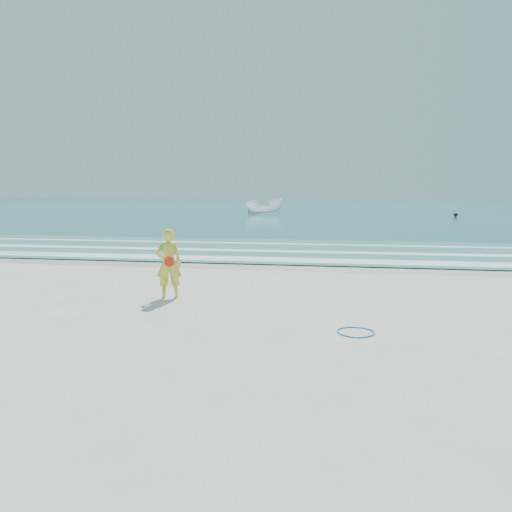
# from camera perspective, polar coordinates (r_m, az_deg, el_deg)

# --- Properties ---
(ground) EXTENTS (400.00, 400.00, 0.00)m
(ground) POSITION_cam_1_polar(r_m,az_deg,el_deg) (10.34, -7.08, -8.23)
(ground) COLOR silver
(ground) RESTS_ON ground
(wet_sand) EXTENTS (400.00, 2.40, 0.00)m
(wet_sand) POSITION_cam_1_polar(r_m,az_deg,el_deg) (18.95, 0.94, -1.06)
(wet_sand) COLOR #B2A893
(wet_sand) RESTS_ON ground
(ocean) EXTENTS (400.00, 190.00, 0.04)m
(ocean) POSITION_cam_1_polar(r_m,az_deg,el_deg) (114.58, 8.62, 5.86)
(ocean) COLOR #19727F
(ocean) RESTS_ON ground
(shallow) EXTENTS (400.00, 10.00, 0.01)m
(shallow) POSITION_cam_1_polar(r_m,az_deg,el_deg) (23.86, 2.84, 0.77)
(shallow) COLOR #59B7AD
(shallow) RESTS_ON ocean
(foam_near) EXTENTS (400.00, 1.40, 0.01)m
(foam_near) POSITION_cam_1_polar(r_m,az_deg,el_deg) (20.22, 1.52, -0.39)
(foam_near) COLOR white
(foam_near) RESTS_ON shallow
(foam_mid) EXTENTS (400.00, 0.90, 0.01)m
(foam_mid) POSITION_cam_1_polar(r_m,az_deg,el_deg) (23.07, 2.59, 0.56)
(foam_mid) COLOR white
(foam_mid) RESTS_ON shallow
(foam_far) EXTENTS (400.00, 0.60, 0.01)m
(foam_far) POSITION_cam_1_polar(r_m,az_deg,el_deg) (26.32, 3.53, 1.39)
(foam_far) COLOR white
(foam_far) RESTS_ON shallow
(hoop) EXTENTS (0.82, 0.82, 0.03)m
(hoop) POSITION_cam_1_polar(r_m,az_deg,el_deg) (10.16, 11.32, -8.52)
(hoop) COLOR blue
(hoop) RESTS_ON ground
(boat) EXTENTS (5.30, 3.71, 1.92)m
(boat) POSITION_cam_1_polar(r_m,az_deg,el_deg) (63.29, 0.97, 5.72)
(boat) COLOR white
(boat) RESTS_ON ocean
(buoy) EXTENTS (0.43, 0.43, 0.43)m
(buoy) POSITION_cam_1_polar(r_m,az_deg,el_deg) (60.05, 21.85, 4.40)
(buoy) COLOR black
(buoy) RESTS_ON ocean
(woman) EXTENTS (0.78, 0.65, 1.82)m
(woman) POSITION_cam_1_polar(r_m,az_deg,el_deg) (13.21, -9.94, -0.86)
(woman) COLOR yellow
(woman) RESTS_ON ground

